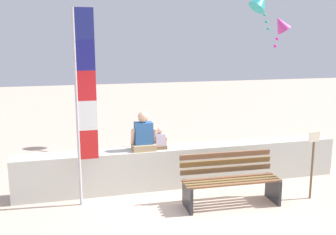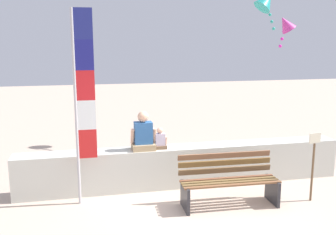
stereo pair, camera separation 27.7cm
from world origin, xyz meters
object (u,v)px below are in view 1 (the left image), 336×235
Objects in this scene: person_adult at (144,135)px; kite_teal at (261,2)px; kite_magenta at (281,24)px; sign_post at (313,159)px; park_bench at (230,181)px; person_child at (160,140)px; flag_banner at (83,96)px.

person_adult is 5.33m from kite_teal.
kite_magenta is 3.94m from sign_post.
kite_magenta is 1.14m from kite_teal.
kite_magenta is at bearing -86.43° from kite_teal.
kite_magenta is at bearing 48.07° from park_bench.
person_child is (0.32, 0.00, -0.13)m from person_adult.
park_bench is 4.62m from kite_magenta.
person_child is at bearing 154.09° from sign_post.
person_adult is at bearing 141.83° from park_bench.
flag_banner reaches higher than person_adult.
person_adult is 0.69× the size of kite_teal.
person_child is 0.12× the size of flag_banner.
kite_teal is (3.72, 2.62, 2.78)m from person_adult.
park_bench is at bearing -131.93° from kite_magenta.
person_child is (-1.02, 1.05, 0.53)m from park_bench.
person_child is 1.80m from flag_banner.
park_bench is 1.56m from person_child.
kite_teal is at bearing 77.46° from sign_post.
person_adult is at bearing 156.70° from sign_post.
park_bench is 2.95m from flag_banner.
kite_teal is at bearing 57.03° from park_bench.
person_child is at bearing -142.38° from kite_teal.
flag_banner is at bearing -156.66° from kite_magenta.
flag_banner reaches higher than park_bench.
park_bench is 2.09× the size of kite_magenta.
person_adult is at bearing -144.88° from kite_teal.
person_adult is 3.14m from sign_post.
person_adult is 1.48m from flag_banner.
person_adult is 4.66m from kite_magenta.
kite_teal is 0.86× the size of sign_post.
kite_teal reaches higher than kite_magenta.
flag_banner is at bearing 168.87° from sign_post.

